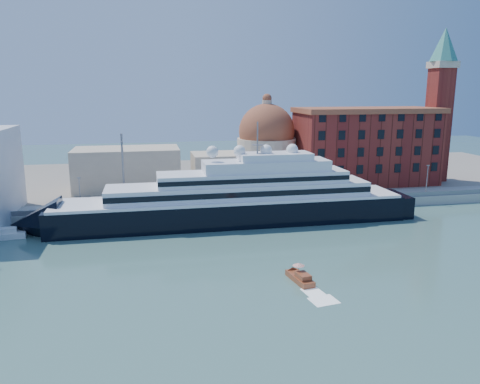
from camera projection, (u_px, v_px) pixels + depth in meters
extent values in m
plane|color=#39635C|center=(230.00, 258.00, 86.81)|extent=(400.00, 400.00, 0.00)
cube|color=gray|center=(206.00, 207.00, 119.08)|extent=(180.00, 10.00, 2.50)
cube|color=slate|center=(190.00, 179.00, 158.37)|extent=(260.00, 72.00, 2.00)
cube|color=slate|center=(208.00, 204.00, 114.37)|extent=(180.00, 0.10, 1.20)
cube|color=black|center=(231.00, 213.00, 109.18)|extent=(81.45, 12.53, 6.79)
cone|color=black|center=(36.00, 224.00, 100.84)|extent=(10.44, 12.53, 12.53)
cube|color=black|center=(390.00, 206.00, 117.15)|extent=(6.27, 11.49, 6.27)
cube|color=white|center=(231.00, 198.00, 108.39)|extent=(79.36, 12.74, 0.63)
cube|color=white|center=(240.00, 190.00, 108.39)|extent=(60.57, 10.44, 3.13)
cube|color=black|center=(244.00, 195.00, 103.40)|extent=(60.57, 0.15, 1.25)
cube|color=white|center=(253.00, 177.00, 108.37)|extent=(43.86, 9.40, 2.72)
cube|color=white|center=(266.00, 166.00, 108.42)|extent=(29.24, 8.35, 2.51)
cube|color=white|center=(275.00, 156.00, 108.38)|extent=(16.71, 7.31, 1.67)
cylinder|color=slate|center=(257.00, 138.00, 106.62)|extent=(0.31, 0.31, 7.31)
sphere|color=white|center=(212.00, 152.00, 105.22)|extent=(2.72, 2.72, 2.72)
sphere|color=white|center=(240.00, 151.00, 106.44)|extent=(2.72, 2.72, 2.72)
sphere|color=white|center=(266.00, 150.00, 107.66)|extent=(2.72, 2.72, 2.72)
sphere|color=white|center=(292.00, 150.00, 108.88)|extent=(2.72, 2.72, 2.72)
cube|color=white|center=(8.00, 230.00, 98.33)|extent=(3.74, 2.63, 1.04)
cube|color=brown|center=(300.00, 279.00, 76.30)|extent=(3.18, 6.84, 1.10)
cube|color=brown|center=(303.00, 276.00, 75.09)|extent=(2.16, 2.98, 0.88)
cylinder|color=slate|center=(299.00, 270.00, 76.50)|extent=(0.07, 0.07, 1.76)
cone|color=red|center=(299.00, 264.00, 76.29)|extent=(1.98, 1.98, 0.44)
cube|color=maroon|center=(366.00, 148.00, 143.90)|extent=(42.00, 18.00, 22.00)
cube|color=brown|center=(368.00, 110.00, 141.43)|extent=(43.00, 19.00, 1.50)
cube|color=maroon|center=(437.00, 126.00, 147.18)|extent=(6.00, 6.00, 35.00)
cube|color=beige|center=(443.00, 65.00, 143.20)|extent=(7.00, 7.00, 2.00)
cone|color=teal|center=(445.00, 44.00, 141.91)|extent=(8.40, 8.40, 10.00)
cylinder|color=beige|center=(266.00, 161.00, 144.66)|extent=(18.00, 18.00, 14.00)
sphere|color=brown|center=(267.00, 132.00, 142.73)|extent=(17.00, 17.00, 17.00)
cylinder|color=beige|center=(267.00, 105.00, 141.00)|extent=(3.00, 3.00, 3.00)
cube|color=beige|center=(223.00, 170.00, 140.45)|extent=(18.00, 14.00, 10.00)
cube|color=beige|center=(127.00, 169.00, 136.70)|extent=(30.00, 16.00, 12.00)
cylinder|color=slate|center=(80.00, 195.00, 109.23)|extent=(0.24, 0.24, 8.00)
cube|color=slate|center=(79.00, 178.00, 108.35)|extent=(0.80, 0.30, 0.25)
cylinder|color=slate|center=(207.00, 190.00, 115.08)|extent=(0.24, 0.24, 8.00)
cube|color=slate|center=(207.00, 173.00, 114.19)|extent=(0.80, 0.30, 0.25)
cylinder|color=slate|center=(322.00, 185.00, 120.92)|extent=(0.24, 0.24, 8.00)
cube|color=slate|center=(323.00, 169.00, 120.04)|extent=(0.80, 0.30, 0.25)
cylinder|color=slate|center=(427.00, 180.00, 126.76)|extent=(0.24, 0.24, 8.00)
cube|color=slate|center=(428.00, 165.00, 125.88)|extent=(0.80, 0.30, 0.25)
cylinder|color=slate|center=(123.00, 171.00, 112.02)|extent=(0.50, 0.50, 18.00)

